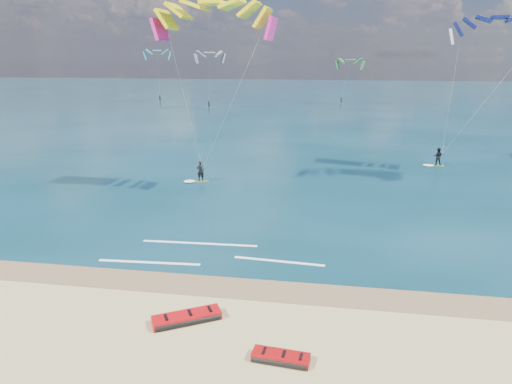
% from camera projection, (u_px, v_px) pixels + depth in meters
% --- Properties ---
extents(ground, '(320.00, 320.00, 0.00)m').
position_uv_depth(ground, '(269.00, 147.00, 58.76)').
color(ground, tan).
rests_on(ground, ground).
extents(wet_sand_strip, '(320.00, 2.40, 0.01)m').
position_uv_depth(wet_sand_strip, '(180.00, 283.00, 23.76)').
color(wet_sand_strip, brown).
rests_on(wet_sand_strip, ground).
extents(sea, '(320.00, 200.00, 0.04)m').
position_uv_depth(sea, '(300.00, 100.00, 119.29)').
color(sea, '#092B33').
rests_on(sea, ground).
extents(packed_kite_left, '(3.44, 2.66, 0.44)m').
position_uv_depth(packed_kite_left, '(187.00, 321.00, 20.34)').
color(packed_kite_left, '#BC0A0F').
rests_on(packed_kite_left, ground).
extents(packed_kite_mid, '(2.52, 1.29, 0.38)m').
position_uv_depth(packed_kite_mid, '(281.00, 361.00, 17.70)').
color(packed_kite_mid, '#A60B0D').
rests_on(packed_kite_mid, ground).
extents(kitesurfer_main, '(10.93, 6.90, 16.91)m').
position_uv_depth(kitesurfer_main, '(207.00, 87.00, 37.23)').
color(kitesurfer_main, gold).
rests_on(kitesurfer_main, sea).
extents(kitesurfer_far, '(10.15, 6.07, 16.26)m').
position_uv_depth(kitesurfer_far, '(469.00, 84.00, 44.11)').
color(kitesurfer_far, yellow).
rests_on(kitesurfer_far, sea).
extents(shoreline_foam, '(12.91, 3.63, 0.01)m').
position_uv_depth(shoreline_foam, '(206.00, 254.00, 27.09)').
color(shoreline_foam, white).
rests_on(shoreline_foam, ground).
extents(distant_kites, '(51.70, 18.01, 12.37)m').
position_uv_depth(distant_kites, '(233.00, 80.00, 104.10)').
color(distant_kites, '#328A39').
rests_on(distant_kites, ground).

